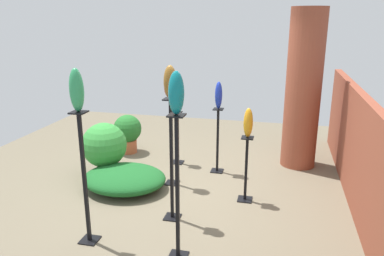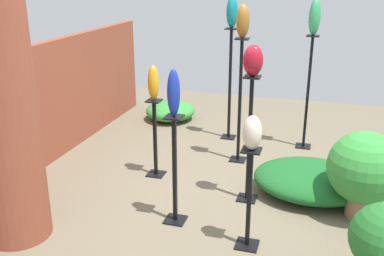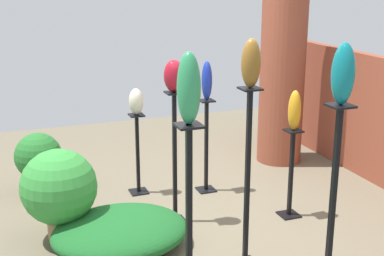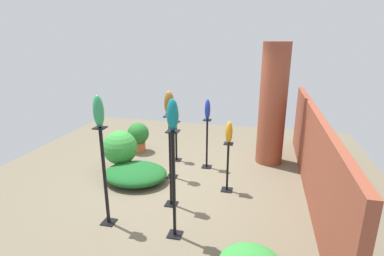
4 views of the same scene
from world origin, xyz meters
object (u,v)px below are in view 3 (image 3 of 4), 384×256
pedestal_bronze (247,186)px  potted_plant_mid_left (39,161)px  art_vase_cobalt (207,81)px  art_vase_amber (295,110)px  art_vase_bronze (251,63)px  art_vase_teal (343,74)px  pedestal_ivory (138,158)px  potted_plant_walkway_edge (59,189)px  pedestal_amber (291,178)px  pedestal_teal (331,219)px  pedestal_ruby (175,164)px  pedestal_jade (189,244)px  art_vase_ivory (136,102)px  pedestal_cobalt (206,150)px  art_vase_ruby (174,76)px  art_vase_jade (189,88)px  brick_pillar (283,63)px

pedestal_bronze → potted_plant_mid_left: size_ratio=2.14×
art_vase_cobalt → art_vase_amber: art_vase_cobalt is taller
art_vase_bronze → potted_plant_mid_left: bearing=-144.9°
art_vase_teal → potted_plant_mid_left: size_ratio=0.57×
pedestal_ivory → potted_plant_walkway_edge: 1.27m
pedestal_amber → pedestal_bronze: pedestal_bronze is taller
pedestal_bronze → potted_plant_mid_left: bearing=-144.9°
pedestal_teal → pedestal_ruby: pedestal_teal is taller
pedestal_amber → pedestal_jade: bearing=-48.8°
pedestal_ivory → art_vase_teal: art_vase_teal is taller
pedestal_ivory → art_vase_ivory: art_vase_ivory is taller
art_vase_amber → potted_plant_walkway_edge: size_ratio=0.45×
pedestal_ruby → art_vase_bronze: bearing=16.6°
pedestal_cobalt → art_vase_ivory: (-0.21, -0.74, 0.58)m
pedestal_cobalt → art_vase_ruby: size_ratio=3.49×
art_vase_amber → art_vase_jade: art_vase_jade is taller
pedestal_teal → pedestal_bronze: 0.82m
pedestal_teal → potted_plant_walkway_edge: size_ratio=1.78×
pedestal_jade → art_vase_teal: size_ratio=3.64×
pedestal_jade → art_vase_ivory: (-2.56, 0.32, 0.36)m
pedestal_bronze → art_vase_ruby: 1.29m
art_vase_ruby → potted_plant_mid_left: art_vase_ruby is taller
art_vase_cobalt → potted_plant_walkway_edge: (0.61, -1.71, -0.78)m
art_vase_ruby → pedestal_ruby: bearing=0.0°
brick_pillar → art_vase_bronze: brick_pillar is taller
art_vase_ivory → art_vase_cobalt: bearing=74.0°
pedestal_ruby → art_vase_ruby: (0.00, 0.00, 0.87)m
art_vase_jade → art_vase_bronze: (-0.72, 0.78, -0.00)m
potted_plant_walkway_edge → pedestal_ivory: bearing=130.5°
pedestal_teal → art_vase_bronze: size_ratio=4.06×
brick_pillar → potted_plant_mid_left: 3.23m
pedestal_jade → art_vase_teal: 1.51m
pedestal_bronze → potted_plant_mid_left: 2.64m
pedestal_bronze → art_vase_bronze: size_ratio=4.02×
brick_pillar → pedestal_teal: 3.35m
pedestal_bronze → art_vase_ivory: (-1.84, -0.45, 0.35)m
art_vase_bronze → potted_plant_mid_left: size_ratio=0.53×
brick_pillar → art_vase_cobalt: size_ratio=6.08×
brick_pillar → potted_plant_mid_left: bearing=-87.8°
art_vase_amber → art_vase_bronze: size_ratio=1.04×
art_vase_ivory → art_vase_amber: bearing=49.0°
pedestal_amber → art_vase_jade: size_ratio=2.05×
art_vase_jade → potted_plant_walkway_edge: size_ratio=0.51×
art_vase_amber → potted_plant_mid_left: (-1.43, -2.35, -0.71)m
potted_plant_mid_left → pedestal_teal: bearing=31.7°
pedestal_cobalt → pedestal_teal: 2.41m
pedestal_jade → art_vase_bronze: 1.48m
art_vase_amber → art_vase_ruby: 1.24m
art_vase_cobalt → art_vase_jade: bearing=-24.5°
potted_plant_walkway_edge → art_vase_amber: bearing=82.2°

